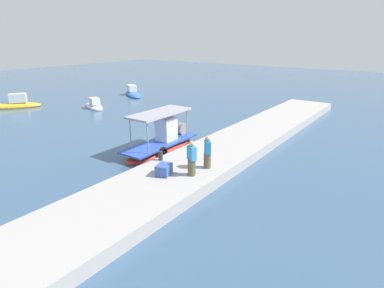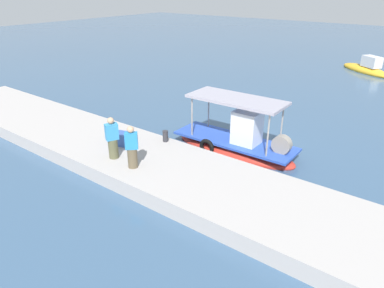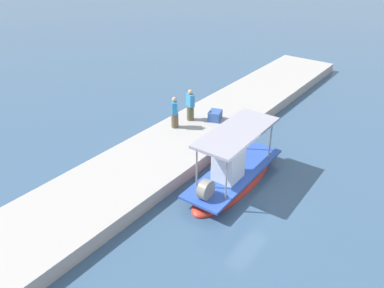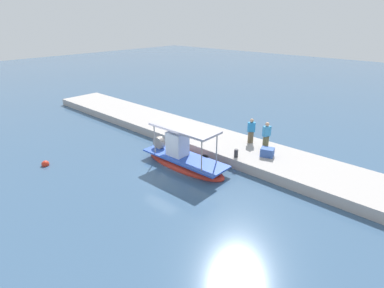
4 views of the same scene
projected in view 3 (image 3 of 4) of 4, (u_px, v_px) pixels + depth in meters
ground_plane at (234, 197)px, 15.80m from camera, size 120.00×120.00×0.00m
dock_quay at (157, 158)px, 17.84m from camera, size 36.00×3.97×0.60m
main_fishing_boat at (233, 175)px, 16.39m from camera, size 5.87×1.98×2.86m
fisherman_near_bollard at (190, 106)px, 20.38m from camera, size 0.50×0.55×1.71m
fisherman_by_crate at (175, 114)px, 19.61m from camera, size 0.52×0.52×1.66m
mooring_bollard at (223, 132)px, 18.95m from camera, size 0.24×0.24×0.49m
cargo_crate at (215, 116)px, 20.58m from camera, size 0.91×0.81×0.51m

